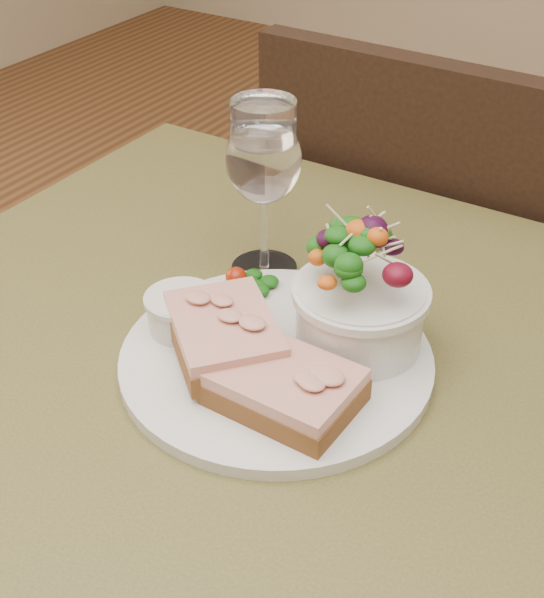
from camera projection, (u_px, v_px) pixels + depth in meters
The scene contains 9 objects.
cafe_table at pixel (245, 443), 0.82m from camera, with size 0.80×0.80×0.75m.
chair_far at pixel (421, 369), 1.47m from camera, with size 0.43×0.43×0.90m.
dinner_plate at pixel (276, 360), 0.76m from camera, with size 0.28×0.28×0.01m, color silver.
sandwich_front at pixel (285, 387), 0.69m from camera, with size 0.12×0.09×0.03m.
sandwich_back at pixel (224, 334), 0.74m from camera, with size 0.15×0.14×0.03m.
ramekin at pixel (181, 310), 0.77m from camera, with size 0.06×0.06×0.04m.
salad_bowl at pixel (361, 289), 0.73m from camera, with size 0.11×0.11×0.13m.
garnish at pixel (248, 280), 0.84m from camera, with size 0.05×0.04×0.02m.
wine_glass at pixel (264, 165), 0.82m from camera, with size 0.08×0.08×0.18m.
Camera 1 is at (0.33, -0.49, 1.23)m, focal length 50.00 mm.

